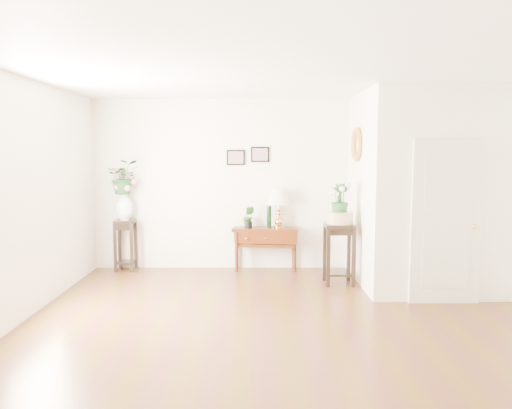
{
  "coord_description": "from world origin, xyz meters",
  "views": [
    {
      "loc": [
        -0.34,
        -5.5,
        1.94
      ],
      "look_at": [
        -0.32,
        1.3,
        1.22
      ],
      "focal_mm": 35.0,
      "sensor_mm": 36.0,
      "label": 1
    }
  ],
  "objects_px": {
    "plant_stand_b": "(339,254)",
    "plant_stand_a": "(126,245)",
    "console_table": "(265,249)",
    "table_lamp": "(279,206)"
  },
  "relations": [
    {
      "from": "table_lamp",
      "to": "plant_stand_b",
      "type": "distance_m",
      "value": 1.35
    },
    {
      "from": "plant_stand_b",
      "to": "plant_stand_a",
      "type": "bearing_deg",
      "value": 165.79
    },
    {
      "from": "plant_stand_a",
      "to": "plant_stand_b",
      "type": "height_order",
      "value": "plant_stand_b"
    },
    {
      "from": "plant_stand_a",
      "to": "plant_stand_b",
      "type": "distance_m",
      "value": 3.47
    },
    {
      "from": "console_table",
      "to": "plant_stand_a",
      "type": "height_order",
      "value": "plant_stand_a"
    },
    {
      "from": "console_table",
      "to": "plant_stand_b",
      "type": "xyz_separation_m",
      "value": [
        1.06,
        -0.85,
        0.09
      ]
    },
    {
      "from": "console_table",
      "to": "plant_stand_b",
      "type": "relative_size",
      "value": 1.18
    },
    {
      "from": "plant_stand_a",
      "to": "plant_stand_b",
      "type": "xyz_separation_m",
      "value": [
        3.36,
        -0.85,
        0.03
      ]
    },
    {
      "from": "plant_stand_b",
      "to": "console_table",
      "type": "bearing_deg",
      "value": 141.32
    },
    {
      "from": "plant_stand_a",
      "to": "console_table",
      "type": "bearing_deg",
      "value": 0.0
    }
  ]
}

